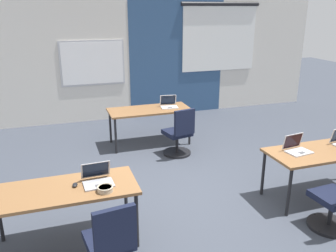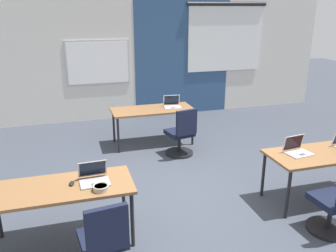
# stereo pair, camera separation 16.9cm
# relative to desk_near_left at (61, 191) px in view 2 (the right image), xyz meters

# --- Properties ---
(ground_plane) EXTENTS (24.00, 24.00, 0.00)m
(ground_plane) POSITION_rel_desk_near_left_xyz_m (1.75, 0.60, -0.66)
(ground_plane) COLOR #383D47
(back_wall_assembly) EXTENTS (10.00, 0.27, 2.80)m
(back_wall_assembly) POSITION_rel_desk_near_left_xyz_m (1.79, 4.80, 0.75)
(back_wall_assembly) COLOR silver
(back_wall_assembly) RESTS_ON ground
(desk_near_left) EXTENTS (1.60, 0.70, 0.72)m
(desk_near_left) POSITION_rel_desk_near_left_xyz_m (0.00, 0.00, 0.00)
(desk_near_left) COLOR brown
(desk_near_left) RESTS_ON ground
(desk_near_right) EXTENTS (1.60, 0.70, 0.72)m
(desk_near_right) POSITION_rel_desk_near_left_xyz_m (3.50, 0.00, 0.00)
(desk_near_right) COLOR brown
(desk_near_right) RESTS_ON ground
(desk_far_center) EXTENTS (1.60, 0.70, 0.72)m
(desk_far_center) POSITION_rel_desk_near_left_xyz_m (1.75, 2.80, 0.00)
(desk_far_center) COLOR brown
(desk_far_center) RESTS_ON ground
(laptop_near_left_inner) EXTENTS (0.34, 0.32, 0.23)m
(laptop_near_left_inner) POSITION_rel_desk_near_left_xyz_m (0.37, 0.01, 0.11)
(laptop_near_left_inner) COLOR #9E9EA3
(laptop_near_left_inner) RESTS_ON desk_near_left
(mouse_near_left_inner) EXTENTS (0.08, 0.11, 0.03)m
(mouse_near_left_inner) POSITION_rel_desk_near_left_xyz_m (0.12, 0.01, 0.08)
(mouse_near_left_inner) COLOR black
(mouse_near_left_inner) RESTS_ON desk_near_left
(chair_near_left_inner) EXTENTS (0.52, 0.56, 0.92)m
(chair_near_left_inner) POSITION_rel_desk_near_left_xyz_m (0.38, -0.73, -0.28)
(chair_near_left_inner) COLOR black
(chair_near_left_inner) RESTS_ON ground
(laptop_far_right) EXTENTS (0.37, 0.34, 0.23)m
(laptop_far_right) POSITION_rel_desk_near_left_xyz_m (2.16, 2.82, 0.11)
(laptop_far_right) COLOR silver
(laptop_far_right) RESTS_ON desk_far_center
(chair_far_right) EXTENTS (0.52, 0.57, 0.92)m
(chair_far_right) POSITION_rel_desk_near_left_xyz_m (2.10, 2.05, -0.28)
(chair_far_right) COLOR black
(chair_far_right) RESTS_ON ground
(laptop_near_right_inner) EXTENTS (0.36, 0.32, 0.23)m
(laptop_near_right_inner) POSITION_rel_desk_near_left_xyz_m (3.11, 0.08, 0.11)
(laptop_near_right_inner) COLOR #B7B7BC
(laptop_near_right_inner) RESTS_ON desk_near_right
(chair_near_right_inner) EXTENTS (0.52, 0.55, 0.92)m
(chair_near_right_inner) POSITION_rel_desk_near_left_xyz_m (3.11, -0.75, -0.28)
(chair_near_right_inner) COLOR black
(chair_near_right_inner) RESTS_ON ground
(snack_bowl) EXTENTS (0.18, 0.18, 0.06)m
(snack_bowl) POSITION_rel_desk_near_left_xyz_m (0.42, -0.21, 0.10)
(snack_bowl) COLOR tan
(snack_bowl) RESTS_ON desk_near_left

